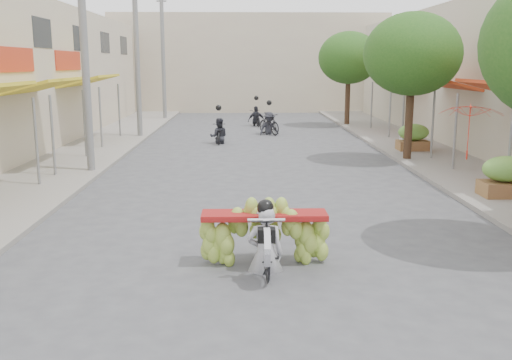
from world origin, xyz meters
The scene contains 16 objects.
sidewalk_left centered at (-7.00, 15.00, 0.06)m, with size 4.00×60.00×0.12m, color gray.
sidewalk_right centered at (7.00, 15.00, 0.06)m, with size 4.00×60.00×0.12m, color gray.
far_building centered at (0.00, 38.00, 3.50)m, with size 20.00×6.00×7.00m, color #C3B49A.
utility_pole_mid centered at (-5.40, 12.00, 4.03)m, with size 0.60×0.24×8.00m.
utility_pole_far centered at (-5.40, 21.00, 4.03)m, with size 0.60×0.24×8.00m.
utility_pole_back centered at (-5.40, 30.00, 4.03)m, with size 0.60×0.24×8.00m.
street_tree_mid centered at (5.40, 14.00, 3.78)m, with size 3.40×3.40×5.25m.
street_tree_far centered at (5.40, 26.00, 3.78)m, with size 3.40×3.40×5.25m.
produce_crate_mid centered at (6.20, 8.00, 0.71)m, with size 1.20×0.88×1.16m.
produce_crate_far centered at (6.20, 16.00, 0.71)m, with size 1.20×0.88×1.16m.
banana_motorbike centered at (-0.17, 3.19, 0.71)m, with size 2.20×1.89×2.13m.
market_umbrella centered at (5.82, 9.57, 2.40)m, with size 2.19×2.19×1.59m.
pedestrian centered at (6.00, 16.42, 1.03)m, with size 1.03×0.83×1.81m.
bg_motorbike_a centered at (-1.57, 18.94, 0.76)m, with size 0.80×1.50×1.95m.
bg_motorbike_b centered at (0.80, 22.15, 0.83)m, with size 1.36×1.88×1.95m.
bg_motorbike_c centered at (0.27, 26.18, 0.81)m, with size 1.05×1.64×1.95m.
Camera 1 is at (-0.55, -6.14, 3.46)m, focal length 40.00 mm.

